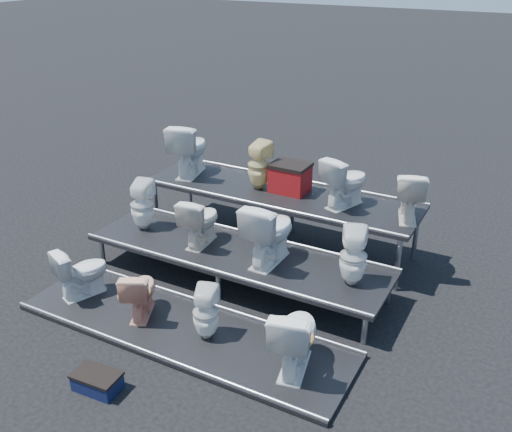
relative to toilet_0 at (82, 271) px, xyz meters
The scene contains 18 objects.
ground 2.07m from the toilet_0, 39.92° to the left, with size 80.00×80.00×0.00m, color black.
tier_front 1.60m from the toilet_0, ahead, with size 4.20×1.20×0.06m, color black.
tier_mid 2.03m from the toilet_0, 39.92° to the left, with size 4.20×1.20×0.46m, color black.
tier_back 3.03m from the toilet_0, 59.14° to the left, with size 4.20×1.20×0.86m, color black.
toilet_0 is the anchor object (origin of this frame).
toilet_1 0.94m from the toilet_0, ahead, with size 0.36×0.63×0.65m, color #E9A285.
toilet_2 1.90m from the toilet_0, ahead, with size 0.30×0.30×0.66m, color white.
toilet_3 3.02m from the toilet_0, ahead, with size 0.45×0.79×0.81m, color white.
toilet_4 1.37m from the toilet_0, 90.64° to the left, with size 0.33×0.34×0.74m, color white.
toilet_5 1.68m from the toilet_0, 52.82° to the left, with size 0.39×0.68×0.70m, color white.
toilet_6 2.47m from the toilet_0, 32.42° to the left, with size 0.48×0.85×0.86m, color white.
toilet_7 3.46m from the toilet_0, 22.24° to the left, with size 0.33×0.34×0.74m, color white.
toilet_8 2.75m from the toilet_0, 91.23° to the left, with size 0.48×0.84×0.86m, color white.
toilet_9 2.98m from the toilet_0, 65.28° to the left, with size 0.33×0.34×0.73m, color #F1DC95.
toilet_10 3.75m from the toilet_0, 45.30° to the left, with size 0.41×0.72×0.74m, color white.
toilet_11 4.41m from the toilet_0, 36.83° to the left, with size 0.39×0.68×0.70m, color white.
red_crate 3.25m from the toilet_0, 58.33° to the left, with size 0.54×0.43×0.39m, color maroon.
step_stool 1.84m from the toilet_0, 42.53° to the right, with size 0.48×0.29×0.17m, color #0E1534.
Camera 1 is at (3.43, -5.81, 4.18)m, focal length 40.00 mm.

